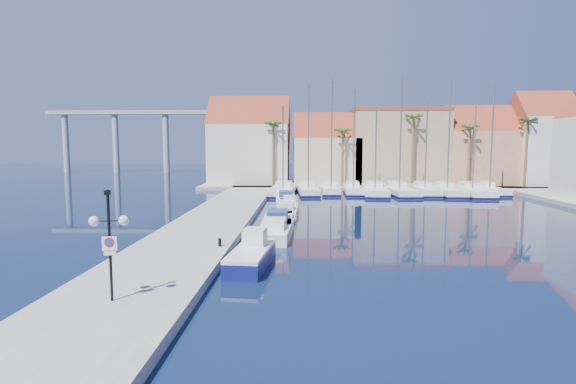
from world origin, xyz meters
The scene contains 32 objects.
ground centered at (0.00, 0.00, 0.00)m, with size 260.00×260.00×0.00m, color black.
quay_west centered at (-9.00, 13.50, 0.25)m, with size 6.00×77.00×0.50m, color gray.
shore_north centered at (10.00, 48.00, 0.25)m, with size 54.00×16.00×0.50m, color gray.
lamp_post centered at (-9.05, -6.43, 3.35)m, with size 1.46×0.60×4.34m.
bollard centered at (-6.60, 3.03, 0.74)m, with size 0.20×0.20×0.49m, color black.
fishing_boat centered at (-4.41, 0.53, 0.63)m, with size 2.31×5.56×1.90m.
motorboat_west_0 centered at (-3.61, 8.18, 0.51)m, with size 2.48×6.86×1.40m.
motorboat_west_1 centered at (-3.65, 12.36, 0.51)m, with size 2.33×7.07×1.40m.
motorboat_west_2 centered at (-3.13, 17.05, 0.51)m, with size 2.03×5.88×1.40m.
motorboat_west_3 centered at (-3.10, 22.19, 0.51)m, with size 2.05×5.22×1.40m.
motorboat_west_4 centered at (-3.63, 26.98, 0.51)m, with size 2.55×6.79×1.40m.
sailboat_0 centered at (-4.28, 35.95, 0.56)m, with size 3.44×11.55×11.55m.
sailboat_1 centered at (-1.03, 36.09, 0.62)m, with size 3.11×9.71×14.12m.
sailboat_2 centered at (2.07, 36.87, 0.65)m, with size 2.66×8.78×14.95m.
sailboat_3 centered at (4.96, 36.71, 0.63)m, with size 2.64×8.92×13.72m.
sailboat_4 centered at (7.73, 35.91, 0.56)m, with size 3.96×11.55×11.28m.
sailboat_5 centered at (10.82, 36.17, 0.59)m, with size 3.78×11.55×14.96m.
sailboat_6 centered at (14.24, 36.30, 0.58)m, with size 2.86×9.67×12.03m.
sailboat_7 centered at (16.94, 35.80, 0.61)m, with size 2.95×10.40×14.51m.
sailboat_8 centered at (20.16, 35.79, 0.56)m, with size 3.72×11.74×11.91m.
sailboat_9 centered at (22.72, 36.70, 0.65)m, with size 2.79×8.53×14.30m.
building_0 centered at (-10.00, 47.00, 6.52)m, with size 12.30×9.00×13.50m.
building_1 centered at (2.00, 47.00, 5.30)m, with size 10.30×8.00×11.00m.
building_2 centered at (13.00, 48.00, 6.26)m, with size 14.20×10.20×11.50m.
building_3 centered at (25.00, 47.00, 5.86)m, with size 10.30×8.00×12.00m.
building_4 centered at (34.00, 46.00, 6.97)m, with size 8.30×8.00×14.00m.
palm_0 centered at (-6.00, 42.00, 9.08)m, with size 2.60×2.60×10.15m.
palm_1 centered at (4.00, 42.00, 8.14)m, with size 2.60×2.60×9.15m.
palm_2 centered at (14.00, 42.00, 10.02)m, with size 2.60×2.60×11.15m.
palm_3 centered at (22.00, 42.00, 8.61)m, with size 2.60×2.60×9.65m.
palm_4 centered at (30.00, 42.00, 9.55)m, with size 2.60×2.60×10.65m.
viaduct centered at (-39.07, 82.00, 10.25)m, with size 48.00×2.20×14.45m.
Camera 1 is at (-1.63, -23.07, 6.55)m, focal length 28.00 mm.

